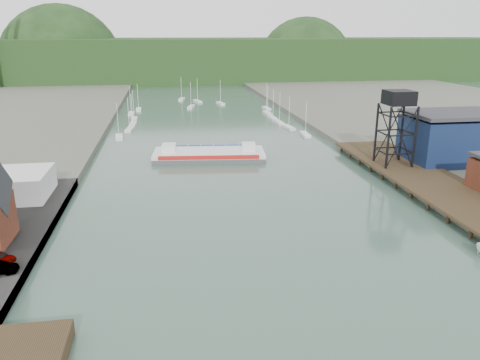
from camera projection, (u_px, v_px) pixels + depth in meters
name	position (u px, v px, depth m)	size (l,w,h in m)	color
east_pier	(433.00, 182.00, 90.81)	(14.00, 70.00, 2.45)	black
lift_tower	(399.00, 102.00, 98.61)	(6.50, 6.50, 16.00)	black
blue_shed	(453.00, 138.00, 105.33)	(20.50, 14.50, 11.30)	#0C1637
marina_sailboats	(203.00, 115.00, 173.74)	(57.71, 92.65, 0.90)	silver
distant_hills	(178.00, 62.00, 323.50)	(500.00, 120.00, 80.00)	black
chain_ferry	(209.00, 154.00, 114.96)	(27.95, 13.52, 3.88)	#464648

